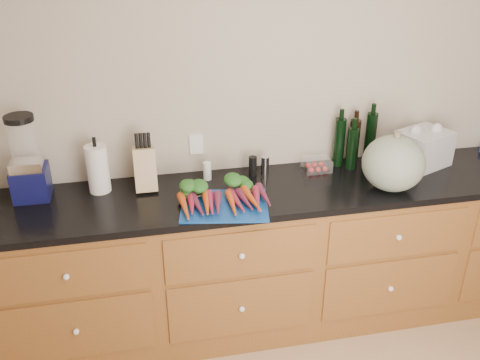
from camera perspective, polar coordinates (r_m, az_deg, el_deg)
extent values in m
cube|color=#B8AA98|center=(3.26, 5.72, 7.75)|extent=(4.10, 0.05, 2.60)
cube|color=brown|center=(3.37, 6.66, -7.88)|extent=(3.60, 0.60, 0.90)
cube|color=brown|center=(2.87, -18.03, -9.62)|extent=(0.82, 0.01, 0.28)
sphere|color=white|center=(2.85, -18.06, -9.81)|extent=(0.03, 0.03, 0.03)
cube|color=brown|center=(3.09, -17.06, -15.02)|extent=(0.82, 0.01, 0.38)
sphere|color=white|center=(3.07, -17.08, -15.22)|extent=(0.03, 0.03, 0.03)
cube|color=brown|center=(2.88, 0.15, -7.95)|extent=(0.82, 0.01, 0.28)
sphere|color=white|center=(2.86, 0.21, -8.13)|extent=(0.03, 0.03, 0.03)
cube|color=brown|center=(3.09, 0.14, -13.43)|extent=(0.82, 0.01, 0.38)
sphere|color=white|center=(3.08, 0.20, -13.62)|extent=(0.03, 0.03, 0.03)
cube|color=brown|center=(3.15, 16.47, -5.76)|extent=(0.82, 0.01, 0.28)
sphere|color=white|center=(3.14, 16.60, -5.91)|extent=(0.03, 0.03, 0.03)
cube|color=brown|center=(3.35, 15.66, -10.96)|extent=(0.82, 0.01, 0.38)
sphere|color=white|center=(3.34, 15.78, -11.12)|extent=(0.03, 0.03, 0.03)
cube|color=black|center=(3.13, 7.11, -0.79)|extent=(3.64, 0.62, 0.04)
cube|color=#114190|center=(2.87, -1.68, -2.74)|extent=(0.51, 0.42, 0.01)
cone|color=#CD4D18|center=(2.81, -5.89, -2.85)|extent=(0.05, 0.22, 0.05)
cone|color=maroon|center=(2.81, -5.16, -2.78)|extent=(0.05, 0.22, 0.05)
cone|color=maroon|center=(2.81, -4.44, -2.71)|extent=(0.05, 0.22, 0.05)
cone|color=#CD4D18|center=(2.82, -3.72, -2.64)|extent=(0.05, 0.22, 0.05)
cone|color=maroon|center=(2.82, -3.00, -2.57)|extent=(0.05, 0.22, 0.05)
cone|color=maroon|center=(2.83, -2.28, -2.50)|extent=(0.05, 0.22, 0.05)
ellipsoid|color=#1F4316|center=(2.96, -4.53, -0.94)|extent=(0.22, 0.13, 0.07)
cone|color=#CD4D18|center=(2.84, -0.95, -2.37)|extent=(0.05, 0.22, 0.05)
cone|color=maroon|center=(2.84, -0.24, -2.30)|extent=(0.05, 0.22, 0.05)
cone|color=maroon|center=(2.85, 0.47, -2.23)|extent=(0.05, 0.22, 0.05)
cone|color=#CD4D18|center=(2.86, 1.17, -2.16)|extent=(0.05, 0.22, 0.05)
cone|color=maroon|center=(2.86, 1.87, -2.09)|extent=(0.05, 0.22, 0.05)
cone|color=maroon|center=(2.87, 2.56, -2.02)|extent=(0.05, 0.22, 0.05)
ellipsoid|color=#1F4316|center=(2.99, 0.14, -0.50)|extent=(0.22, 0.13, 0.07)
ellipsoid|color=slate|center=(3.10, 16.04, 1.72)|extent=(0.35, 0.35, 0.31)
cube|color=#0D0F40|center=(3.14, -21.38, -0.24)|extent=(0.19, 0.19, 0.18)
cube|color=silver|center=(3.06, -21.82, 1.42)|extent=(0.17, 0.11, 0.06)
cylinder|color=white|center=(3.05, -22.10, 3.66)|extent=(0.14, 0.14, 0.24)
cylinder|color=black|center=(3.00, -22.56, 6.09)|extent=(0.15, 0.15, 0.03)
cylinder|color=white|center=(3.07, -14.93, 1.16)|extent=(0.12, 0.12, 0.27)
cube|color=tan|center=(3.05, -10.08, 1.18)|extent=(0.12, 0.12, 0.24)
cylinder|color=white|center=(3.14, -3.51, 0.96)|extent=(0.05, 0.05, 0.11)
cylinder|color=black|center=(3.18, 1.37, 1.50)|extent=(0.05, 0.05, 0.12)
cylinder|color=silver|center=(3.19, 2.68, 1.56)|extent=(0.05, 0.05, 0.11)
cube|color=white|center=(3.28, 8.18, 1.65)|extent=(0.16, 0.13, 0.08)
cylinder|color=black|center=(3.33, 10.54, 3.99)|extent=(0.07, 0.07, 0.30)
cylinder|color=black|center=(3.38, 12.06, 4.01)|extent=(0.07, 0.07, 0.28)
cylinder|color=black|center=(3.41, 13.72, 4.36)|extent=(0.07, 0.07, 0.32)
cylinder|color=black|center=(3.31, 11.86, 3.33)|extent=(0.07, 0.07, 0.26)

